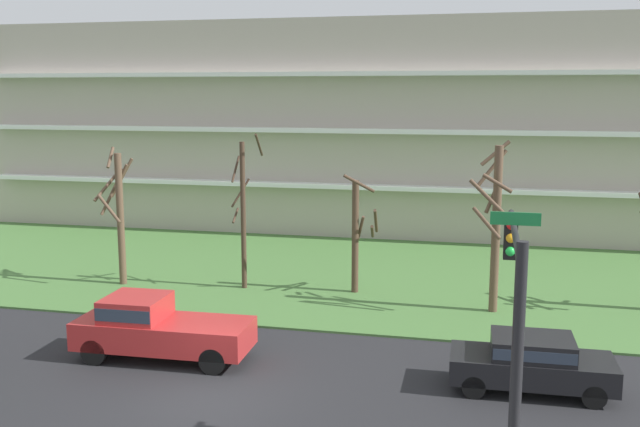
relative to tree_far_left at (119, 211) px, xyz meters
name	(u,v)px	position (x,y,z in m)	size (l,w,h in m)	color
ground	(209,399)	(8.00, -10.13, -3.21)	(160.00, 160.00, 0.00)	#232326
grass_lawn_strip	(324,273)	(8.00, 3.87, -3.17)	(80.00, 16.00, 0.08)	#477238
apartment_building	(373,126)	(8.00, 17.85, 2.89)	(46.36, 12.91, 12.19)	#B2A899
tree_far_left	(119,211)	(0.00, 0.00, 0.00)	(1.43, 1.80, 5.91)	brown
tree_left	(243,211)	(5.35, 0.53, 0.13)	(1.42, 1.44, 6.56)	#423023
tree_center	(358,233)	(10.08, 0.92, -0.68)	(1.35, 1.81, 5.02)	#4C3828
tree_right	(495,221)	(15.43, -0.55, 0.29)	(1.67, 1.86, 6.43)	brown
pickup_red_near_left	(156,327)	(5.30, -7.64, -2.19)	(5.45, 2.13, 1.95)	#B22828
sedan_black_center_left	(532,361)	(16.45, -7.63, -2.33)	(4.43, 1.88, 1.57)	black
traffic_signal_mast	(513,328)	(15.59, -14.95, 0.94)	(0.90, 5.20, 6.04)	black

